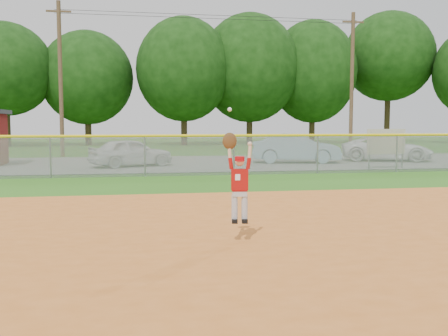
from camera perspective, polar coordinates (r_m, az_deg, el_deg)
The scene contains 11 objects.
ground at distance 9.44m, azimuth 12.62°, elevation -6.90°, with size 120.00×120.00×0.00m, color #2C6316.
clay_infield at distance 6.84m, azimuth 22.36°, elevation -11.60°, with size 24.00×16.00×0.04m, color #C96824.
parking_strip at distance 24.86m, azimuth -1.46°, elevation 0.63°, with size 44.00×10.00×0.03m, color slate.
car_white_a at distance 22.81m, azimuth -10.59°, elevation 1.77°, with size 1.49×3.71×1.26m, color silver.
car_blue at distance 24.81m, azimuth 8.20°, elevation 2.25°, with size 1.50×4.30×1.42m, color #80A9BF.
car_white_b at distance 27.11m, azimuth 18.08°, elevation 2.11°, with size 2.09×4.53×1.26m, color white.
sponsor_sign at distance 22.40m, azimuth 18.06°, elevation 2.77°, with size 1.91×0.41×1.72m.
outfield_fence at distance 18.90m, azimuth 1.12°, elevation 1.86°, with size 40.06×0.10×1.55m.
power_lines at distance 30.99m, azimuth -1.23°, elevation 10.14°, with size 19.40×0.24×9.00m.
tree_line at distance 46.99m, azimuth -4.19°, elevation 11.89°, with size 62.37×13.00×14.43m.
ballplayer at distance 8.01m, azimuth 1.62°, elevation -1.18°, with size 0.48×0.22×1.85m.
Camera 1 is at (-3.53, -8.54, 1.94)m, focal length 40.00 mm.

